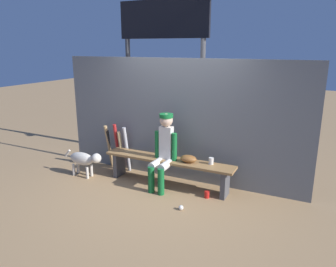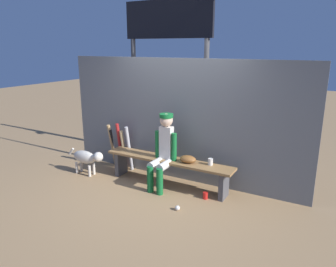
{
  "view_description": "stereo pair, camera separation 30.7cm",
  "coord_description": "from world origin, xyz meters",
  "px_view_note": "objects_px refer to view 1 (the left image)",
  "views": [
    {
      "loc": [
        2.29,
        -4.68,
        2.36
      ],
      "look_at": [
        0.0,
        0.0,
        0.94
      ],
      "focal_mm": 34.4,
      "sensor_mm": 36.0,
      "label": 1
    },
    {
      "loc": [
        2.56,
        -4.54,
        2.36
      ],
      "look_at": [
        0.0,
        0.0,
        0.94
      ],
      "focal_mm": 34.4,
      "sensor_mm": 36.0,
      "label": 2
    }
  ],
  "objects_px": {
    "bat_aluminum_black": "(110,148)",
    "dog": "(84,159)",
    "scoreboard": "(166,42)",
    "bat_wood_natural": "(121,151)",
    "bat_wood_tan": "(109,147)",
    "dugout_bench": "(168,165)",
    "bat_aluminum_silver": "(127,150)",
    "cup_on_ground": "(207,194)",
    "cup_on_bench": "(211,161)",
    "baseball": "(181,208)",
    "baseball_glove": "(188,159)",
    "player_seated": "(163,149)",
    "bat_aluminum_red": "(117,147)"
  },
  "relations": [
    {
      "from": "baseball_glove",
      "to": "dog",
      "type": "distance_m",
      "value": 1.98
    },
    {
      "from": "dugout_bench",
      "to": "cup_on_ground",
      "type": "relative_size",
      "value": 21.25
    },
    {
      "from": "dog",
      "to": "bat_aluminum_black",
      "type": "bearing_deg",
      "value": 75.23
    },
    {
      "from": "dugout_bench",
      "to": "bat_wood_tan",
      "type": "distance_m",
      "value": 1.43
    },
    {
      "from": "player_seated",
      "to": "baseball",
      "type": "xyz_separation_m",
      "value": [
        0.6,
        -0.6,
        -0.66
      ]
    },
    {
      "from": "scoreboard",
      "to": "dog",
      "type": "bearing_deg",
      "value": -118.14
    },
    {
      "from": "bat_aluminum_red",
      "to": "cup_on_ground",
      "type": "relative_size",
      "value": 8.51
    },
    {
      "from": "baseball",
      "to": "cup_on_ground",
      "type": "relative_size",
      "value": 0.67
    },
    {
      "from": "cup_on_bench",
      "to": "baseball",
      "type": "bearing_deg",
      "value": -102.88
    },
    {
      "from": "bat_wood_natural",
      "to": "cup_on_bench",
      "type": "height_order",
      "value": "bat_wood_natural"
    },
    {
      "from": "baseball",
      "to": "cup_on_ground",
      "type": "bearing_deg",
      "value": 68.95
    },
    {
      "from": "scoreboard",
      "to": "bat_wood_natural",
      "type": "bearing_deg",
      "value": -110.39
    },
    {
      "from": "dugout_bench",
      "to": "scoreboard",
      "type": "bearing_deg",
      "value": 117.54
    },
    {
      "from": "dog",
      "to": "cup_on_ground",
      "type": "bearing_deg",
      "value": 3.98
    },
    {
      "from": "baseball",
      "to": "bat_wood_tan",
      "type": "bearing_deg",
      "value": 154.22
    },
    {
      "from": "baseball_glove",
      "to": "bat_wood_natural",
      "type": "relative_size",
      "value": 0.35
    },
    {
      "from": "dugout_bench",
      "to": "bat_wood_natural",
      "type": "bearing_deg",
      "value": 169.39
    },
    {
      "from": "baseball_glove",
      "to": "cup_on_ground",
      "type": "distance_m",
      "value": 0.65
    },
    {
      "from": "baseball_glove",
      "to": "baseball",
      "type": "height_order",
      "value": "baseball_glove"
    },
    {
      "from": "player_seated",
      "to": "scoreboard",
      "type": "relative_size",
      "value": 0.37
    },
    {
      "from": "dugout_bench",
      "to": "bat_aluminum_black",
      "type": "height_order",
      "value": "bat_aluminum_black"
    },
    {
      "from": "baseball",
      "to": "scoreboard",
      "type": "distance_m",
      "value": 3.39
    },
    {
      "from": "dugout_bench",
      "to": "player_seated",
      "type": "height_order",
      "value": "player_seated"
    },
    {
      "from": "bat_aluminum_red",
      "to": "bat_aluminum_black",
      "type": "bearing_deg",
      "value": 167.03
    },
    {
      "from": "bat_wood_natural",
      "to": "dog",
      "type": "distance_m",
      "value": 0.71
    },
    {
      "from": "baseball",
      "to": "cup_on_ground",
      "type": "height_order",
      "value": "cup_on_ground"
    },
    {
      "from": "bat_aluminum_black",
      "to": "scoreboard",
      "type": "relative_size",
      "value": 0.23
    },
    {
      "from": "cup_on_bench",
      "to": "scoreboard",
      "type": "bearing_deg",
      "value": 139.19
    },
    {
      "from": "player_seated",
      "to": "bat_wood_natural",
      "type": "bearing_deg",
      "value": 163.55
    },
    {
      "from": "bat_aluminum_silver",
      "to": "scoreboard",
      "type": "distance_m",
      "value": 2.3
    },
    {
      "from": "dugout_bench",
      "to": "cup_on_bench",
      "type": "xyz_separation_m",
      "value": [
        0.75,
        0.08,
        0.17
      ]
    },
    {
      "from": "cup_on_ground",
      "to": "dugout_bench",
      "type": "bearing_deg",
      "value": 168.1
    },
    {
      "from": "bat_aluminum_silver",
      "to": "bat_wood_tan",
      "type": "xyz_separation_m",
      "value": [
        -0.43,
        0.03,
        -0.01
      ]
    },
    {
      "from": "bat_wood_natural",
      "to": "bat_aluminum_red",
      "type": "relative_size",
      "value": 0.86
    },
    {
      "from": "player_seated",
      "to": "bat_aluminum_red",
      "type": "relative_size",
      "value": 1.36
    },
    {
      "from": "bat_wood_natural",
      "to": "bat_wood_tan",
      "type": "bearing_deg",
      "value": 173.69
    },
    {
      "from": "scoreboard",
      "to": "dog",
      "type": "relative_size",
      "value": 4.13
    },
    {
      "from": "dugout_bench",
      "to": "cup_on_bench",
      "type": "distance_m",
      "value": 0.77
    },
    {
      "from": "dugout_bench",
      "to": "baseball_glove",
      "type": "xyz_separation_m",
      "value": [
        0.38,
        0.0,
        0.17
      ]
    },
    {
      "from": "cup_on_ground",
      "to": "cup_on_bench",
      "type": "height_order",
      "value": "cup_on_bench"
    },
    {
      "from": "player_seated",
      "to": "cup_on_ground",
      "type": "xyz_separation_m",
      "value": [
        0.81,
        -0.05,
        -0.64
      ]
    },
    {
      "from": "bat_aluminum_black",
      "to": "dog",
      "type": "distance_m",
      "value": 0.61
    },
    {
      "from": "player_seated",
      "to": "scoreboard",
      "type": "height_order",
      "value": "scoreboard"
    },
    {
      "from": "bat_wood_tan",
      "to": "cup_on_ground",
      "type": "relative_size",
      "value": 8.12
    },
    {
      "from": "bat_wood_natural",
      "to": "cup_on_ground",
      "type": "xyz_separation_m",
      "value": [
        1.88,
        -0.37,
        -0.35
      ]
    },
    {
      "from": "dugout_bench",
      "to": "cup_on_ground",
      "type": "xyz_separation_m",
      "value": [
        0.78,
        -0.16,
        -0.32
      ]
    },
    {
      "from": "bat_wood_natural",
      "to": "bat_aluminum_black",
      "type": "relative_size",
      "value": 1.01
    },
    {
      "from": "bat_wood_natural",
      "to": "bat_aluminum_silver",
      "type": "bearing_deg",
      "value": 4.5
    },
    {
      "from": "dugout_bench",
      "to": "cup_on_bench",
      "type": "height_order",
      "value": "cup_on_bench"
    },
    {
      "from": "bat_wood_tan",
      "to": "cup_on_bench",
      "type": "bearing_deg",
      "value": -4.25
    }
  ]
}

